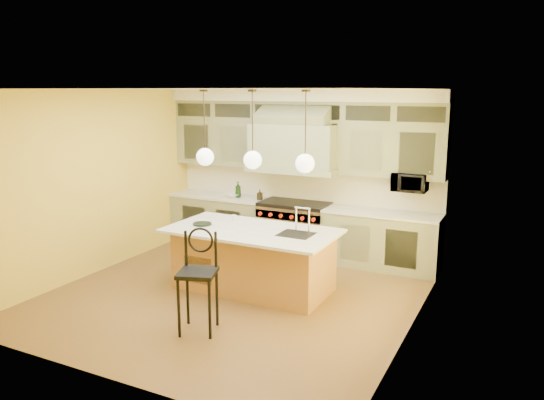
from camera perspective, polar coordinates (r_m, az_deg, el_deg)
The scene contains 18 objects.
floor at distance 7.74m, azimuth -4.18°, elevation -10.19°, with size 5.00×5.00×0.00m, color brown.
ceiling at distance 7.18m, azimuth -4.53°, elevation 11.81°, with size 5.00×5.00×0.00m, color white.
wall_back at distance 9.52m, azimuth 3.37°, elevation 3.04°, with size 5.00×5.00×0.00m, color gold.
wall_front at distance 5.39m, azimuth -18.09°, elevation -4.31°, with size 5.00×5.00×0.00m, color gold.
wall_left at distance 8.85m, azimuth -18.41°, elevation 1.79°, with size 5.00×5.00×0.00m, color gold.
wall_right at distance 6.44m, azimuth 15.17°, elevation -1.57°, with size 5.00×5.00×0.00m, color gold.
back_cabinetry at distance 9.28m, azimuth 2.73°, elevation 2.70°, with size 5.00×0.77×2.90m.
range at distance 9.40m, azimuth 2.45°, elevation -3.07°, with size 1.20×0.74×0.96m.
kitchen_island at distance 7.80m, azimuth -1.98°, elevation -6.29°, with size 2.46×1.32×1.35m.
counter_stool at distance 6.49m, azimuth -7.95°, elevation -7.86°, with size 0.56×0.56×1.26m.
microwave at distance 8.71m, azimuth 14.60°, elevation 1.86°, with size 0.54×0.37×0.30m, color black.
oil_bottle_a at distance 9.79m, azimuth -3.67°, elevation 1.12°, with size 0.11×0.11×0.29m, color black.
oil_bottle_b at distance 9.58m, azimuth -1.32°, elevation 0.59°, with size 0.08×0.09×0.19m, color black.
fruit_bowl at distance 9.86m, azimuth -4.24°, elevation 0.54°, with size 0.29×0.29×0.07m, color white.
cup at distance 8.16m, azimuth -4.14°, elevation -1.93°, with size 0.09×0.09×0.09m, color white.
pendant_left at distance 7.90m, azimuth -7.21°, elevation 4.83°, with size 0.26×0.26×1.11m.
pendant_center at distance 7.49m, azimuth -2.09°, elevation 4.54°, with size 0.26×0.26×1.11m.
pendant_right at distance 7.14m, azimuth 3.58°, elevation 4.18°, with size 0.26×0.26×1.11m.
Camera 1 is at (3.69, -6.16, 2.88)m, focal length 35.00 mm.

